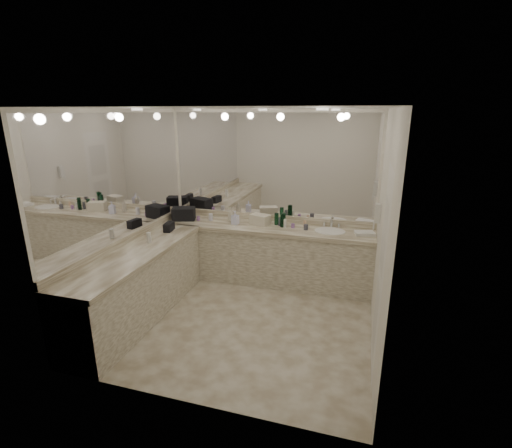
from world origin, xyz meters
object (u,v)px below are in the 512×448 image
(sink, at_px, (330,232))
(soap_bottle_a, at_px, (230,214))
(black_toiletry_bag, at_px, (184,214))
(hand_towel, at_px, (365,233))
(wall_phone, at_px, (377,213))
(soap_bottle_c, at_px, (265,220))
(cream_cosmetic_case, at_px, (260,219))
(soap_bottle_b, at_px, (235,218))

(sink, xyz_separation_m, soap_bottle_a, (-1.57, 0.10, 0.12))
(black_toiletry_bag, height_order, hand_towel, black_toiletry_bag)
(wall_phone, distance_m, soap_bottle_a, 2.28)
(hand_towel, bearing_deg, soap_bottle_a, 176.95)
(soap_bottle_a, xyz_separation_m, soap_bottle_c, (0.59, -0.07, -0.03))
(wall_phone, height_order, cream_cosmetic_case, wall_phone)
(wall_phone, relative_size, hand_towel, 0.90)
(hand_towel, height_order, soap_bottle_c, soap_bottle_c)
(wall_phone, relative_size, soap_bottle_c, 1.49)
(wall_phone, bearing_deg, soap_bottle_a, 164.68)
(soap_bottle_a, bearing_deg, soap_bottle_c, -6.64)
(cream_cosmetic_case, bearing_deg, soap_bottle_a, -167.74)
(cream_cosmetic_case, bearing_deg, sink, 17.60)
(wall_phone, bearing_deg, cream_cosmetic_case, 162.29)
(sink, height_order, hand_towel, hand_towel)
(wall_phone, relative_size, soap_bottle_b, 1.15)
(black_toiletry_bag, distance_m, hand_towel, 2.79)
(hand_towel, distance_m, soap_bottle_b, 1.92)
(black_toiletry_bag, height_order, soap_bottle_b, soap_bottle_b)
(sink, relative_size, cream_cosmetic_case, 1.52)
(soap_bottle_a, bearing_deg, hand_towel, -3.05)
(wall_phone, relative_size, cream_cosmetic_case, 0.83)
(black_toiletry_bag, xyz_separation_m, soap_bottle_b, (0.87, -0.00, 0.00))
(sink, height_order, soap_bottle_c, soap_bottle_c)
(sink, relative_size, wall_phone, 1.83)
(black_toiletry_bag, relative_size, soap_bottle_c, 2.19)
(wall_phone, relative_size, soap_bottle_a, 1.09)
(sink, bearing_deg, hand_towel, -1.64)
(sink, distance_m, soap_bottle_c, 0.98)
(cream_cosmetic_case, xyz_separation_m, soap_bottle_c, (0.08, -0.01, -0.00))
(cream_cosmetic_case, bearing_deg, soap_bottle_c, 15.48)
(wall_phone, relative_size, black_toiletry_bag, 0.68)
(sink, bearing_deg, soap_bottle_b, -177.84)
(soap_bottle_c, bearing_deg, wall_phone, -18.41)
(black_toiletry_bag, bearing_deg, cream_cosmetic_case, 3.88)
(black_toiletry_bag, height_order, soap_bottle_c, black_toiletry_bag)
(wall_phone, height_order, black_toiletry_bag, wall_phone)
(wall_phone, bearing_deg, soap_bottle_b, 167.67)
(soap_bottle_c, bearing_deg, sink, -1.56)
(cream_cosmetic_case, xyz_separation_m, hand_towel, (1.55, -0.05, -0.06))
(sink, distance_m, wall_phone, 0.91)
(hand_towel, height_order, soap_bottle_b, soap_bottle_b)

